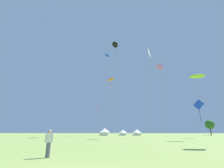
{
  "coord_description": "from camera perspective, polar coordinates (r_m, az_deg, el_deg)",
  "views": [
    {
      "loc": [
        2.39,
        -5.57,
        1.59
      ],
      "look_at": [
        0.0,
        32.0,
        12.43
      ],
      "focal_mm": 26.66,
      "sensor_mm": 36.0,
      "label": 1
    }
  ],
  "objects": [
    {
      "name": "kite_magenta_diamond",
      "position": [
        61.73,
        -4.88,
        -8.71
      ],
      "size": [
        1.67,
        2.43,
        10.69
      ],
      "color": "#E02DA3",
      "rests_on": "ground"
    },
    {
      "name": "kite_pink_diamond",
      "position": [
        54.72,
        16.05,
        5.46
      ],
      "size": [
        2.9,
        1.64,
        22.74
      ],
      "color": "pink",
      "rests_on": "ground"
    },
    {
      "name": "kite_orange_parafoil",
      "position": [
        68.9,
        -0.48,
        1.58
      ],
      "size": [
        4.16,
        4.21,
        23.28
      ],
      "color": "orange",
      "rests_on": "ground"
    },
    {
      "name": "kite_black_delta",
      "position": [
        72.44,
        1.48,
        13.61
      ],
      "size": [
        3.69,
        3.7,
        38.99
      ],
      "color": "black",
      "rests_on": "ground"
    },
    {
      "name": "kite_white_diamond",
      "position": [
        55.12,
        12.63,
        10.02
      ],
      "size": [
        2.16,
        2.98,
        27.44
      ],
      "color": "white",
      "rests_on": "ground"
    },
    {
      "name": "kite_blue_parafoil",
      "position": [
        64.16,
        -1.66,
        9.79
      ],
      "size": [
        3.23,
        3.71,
        30.24
      ],
      "color": "blue",
      "rests_on": "ground"
    },
    {
      "name": "kite_blue_diamond",
      "position": [
        52.89,
        27.59,
        -6.46
      ],
      "size": [
        2.99,
        2.29,
        10.48
      ],
      "color": "blue",
      "rests_on": "ground"
    },
    {
      "name": "kite_lime_parafoil",
      "position": [
        42.11,
        27.25,
        2.41
      ],
      "size": [
        3.47,
        2.02,
        14.2
      ],
      "color": "#99DB2D",
      "rests_on": "ground"
    },
    {
      "name": "person_spectator",
      "position": [
        12.18,
        -20.89,
        -18.57
      ],
      "size": [
        0.57,
        0.34,
        1.73
      ],
      "color": "#565B66",
      "rests_on": "ground"
    },
    {
      "name": "festival_tent_left",
      "position": [
        77.54,
        -2.58,
        -15.95
      ],
      "size": [
        4.79,
        4.79,
        3.11
      ],
      "color": "white",
      "rests_on": "ground"
    },
    {
      "name": "festival_tent_center",
      "position": [
        77.1,
        3.69,
        -16.21
      ],
      "size": [
        3.76,
        3.76,
        2.45
      ],
      "color": "white",
      "rests_on": "ground"
    },
    {
      "name": "festival_tent_right",
      "position": [
        77.34,
        8.5,
        -16.03
      ],
      "size": [
        3.94,
        3.94,
        2.56
      ],
      "color": "white",
      "rests_on": "ground"
    },
    {
      "name": "tree_distant_left",
      "position": [
        93.37,
        30.49,
        -11.87
      ],
      "size": [
        4.23,
        4.23,
        7.07
      ],
      "color": "brown",
      "rests_on": "ground"
    }
  ]
}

